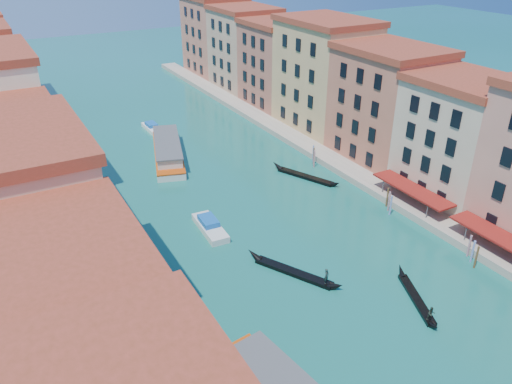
# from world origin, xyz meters

# --- Properties ---
(left_bank_palazzos) EXTENTS (12.80, 128.40, 21.00)m
(left_bank_palazzos) POSITION_xyz_m (-26.00, 64.68, 9.71)
(left_bank_palazzos) COLOR beige
(left_bank_palazzos) RESTS_ON ground
(right_bank_palazzos) EXTENTS (12.80, 128.40, 21.00)m
(right_bank_palazzos) POSITION_xyz_m (30.00, 65.00, 9.75)
(right_bank_palazzos) COLOR #A33530
(right_bank_palazzos) RESTS_ON ground
(quay) EXTENTS (4.00, 140.00, 1.00)m
(quay) POSITION_xyz_m (22.00, 65.00, 0.50)
(quay) COLOR gray
(quay) RESTS_ON ground
(mooring_poles_right) EXTENTS (1.44, 54.24, 3.20)m
(mooring_poles_right) POSITION_xyz_m (19.10, 28.80, 1.30)
(mooring_poles_right) COLOR #54381D
(mooring_poles_right) RESTS_ON ground
(vaporetto_far) EXTENTS (10.04, 20.18, 2.93)m
(vaporetto_far) POSITION_xyz_m (-1.02, 72.62, 1.32)
(vaporetto_far) COLOR silver
(vaporetto_far) RESTS_ON ground
(gondola_fore) EXTENTS (6.78, 11.52, 2.51)m
(gondola_fore) POSITION_xyz_m (-0.33, 34.13, 0.42)
(gondola_fore) COLOR black
(gondola_fore) RESTS_ON ground
(gondola_right) EXTENTS (4.83, 10.05, 2.11)m
(gondola_right) POSITION_xyz_m (8.34, 23.81, 0.40)
(gondola_right) COLOR black
(gondola_right) RESTS_ON ground
(gondola_far) EXTENTS (6.08, 12.06, 1.81)m
(gondola_far) POSITION_xyz_m (14.82, 54.48, 0.37)
(gondola_far) COLOR black
(gondola_far) RESTS_ON ground
(motorboat_mid) EXTENTS (2.80, 7.69, 1.57)m
(motorboat_mid) POSITION_xyz_m (-4.68, 47.30, 0.61)
(motorboat_mid) COLOR silver
(motorboat_mid) RESTS_ON ground
(motorboat_far) EXTENTS (2.33, 6.95, 1.43)m
(motorboat_far) POSITION_xyz_m (0.87, 86.59, 0.56)
(motorboat_far) COLOR white
(motorboat_far) RESTS_ON ground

